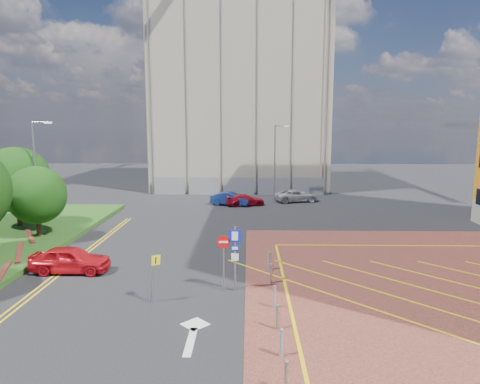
{
  "coord_description": "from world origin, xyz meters",
  "views": [
    {
      "loc": [
        1.15,
        -18.81,
        7.98
      ],
      "look_at": [
        0.69,
        3.74,
        4.44
      ],
      "focal_mm": 32.0,
      "sensor_mm": 36.0,
      "label": 1
    }
  ],
  "objects_px": {
    "tree_c": "(37,195)",
    "tree_d": "(16,180)",
    "warning_sign": "(153,272)",
    "car_red_left": "(70,259)",
    "lamp_left_far": "(36,171)",
    "car_red_back": "(245,200)",
    "lamp_back": "(276,158)",
    "car_silver_back": "(296,196)",
    "sign_cluster": "(231,252)",
    "car_blue_back": "(230,199)"
  },
  "relations": [
    {
      "from": "lamp_left_far",
      "to": "car_red_back",
      "type": "bearing_deg",
      "value": 36.52
    },
    {
      "from": "lamp_back",
      "to": "sign_cluster",
      "type": "distance_m",
      "value": 27.38
    },
    {
      "from": "car_red_left",
      "to": "lamp_left_far",
      "type": "bearing_deg",
      "value": 34.54
    },
    {
      "from": "lamp_left_far",
      "to": "car_red_back",
      "type": "relative_size",
      "value": 2.05
    },
    {
      "from": "car_blue_back",
      "to": "car_silver_back",
      "type": "height_order",
      "value": "car_blue_back"
    },
    {
      "from": "tree_c",
      "to": "car_silver_back",
      "type": "height_order",
      "value": "tree_c"
    },
    {
      "from": "lamp_left_far",
      "to": "car_silver_back",
      "type": "xyz_separation_m",
      "value": [
        20.57,
        13.6,
        -4.02
      ]
    },
    {
      "from": "car_red_left",
      "to": "car_blue_back",
      "type": "distance_m",
      "value": 21.43
    },
    {
      "from": "lamp_left_far",
      "to": "car_blue_back",
      "type": "xyz_separation_m",
      "value": [
        13.74,
        11.38,
        -4.01
      ]
    },
    {
      "from": "lamp_back",
      "to": "sign_cluster",
      "type": "bearing_deg",
      "value": -97.97
    },
    {
      "from": "car_silver_back",
      "to": "car_blue_back",
      "type": "bearing_deg",
      "value": 91.32
    },
    {
      "from": "car_red_left",
      "to": "car_red_back",
      "type": "xyz_separation_m",
      "value": [
        9.37,
        19.8,
        -0.16
      ]
    },
    {
      "from": "lamp_left_far",
      "to": "sign_cluster",
      "type": "relative_size",
      "value": 2.5
    },
    {
      "from": "tree_d",
      "to": "car_blue_back",
      "type": "xyz_separation_m",
      "value": [
        15.82,
        10.38,
        -3.22
      ]
    },
    {
      "from": "car_red_left",
      "to": "warning_sign",
      "type": "bearing_deg",
      "value": -125.71
    },
    {
      "from": "tree_d",
      "to": "tree_c",
      "type": "bearing_deg",
      "value": -45.0
    },
    {
      "from": "lamp_left_far",
      "to": "car_silver_back",
      "type": "height_order",
      "value": "lamp_left_far"
    },
    {
      "from": "car_blue_back",
      "to": "car_silver_back",
      "type": "distance_m",
      "value": 7.19
    },
    {
      "from": "tree_c",
      "to": "tree_d",
      "type": "distance_m",
      "value": 4.3
    },
    {
      "from": "tree_d",
      "to": "sign_cluster",
      "type": "xyz_separation_m",
      "value": [
        16.8,
        -12.02,
        -1.92
      ]
    },
    {
      "from": "lamp_left_far",
      "to": "lamp_back",
      "type": "height_order",
      "value": "lamp_left_far"
    },
    {
      "from": "lamp_back",
      "to": "car_red_back",
      "type": "relative_size",
      "value": 2.05
    },
    {
      "from": "car_silver_back",
      "to": "car_red_left",
      "type": "bearing_deg",
      "value": 129.66
    },
    {
      "from": "sign_cluster",
      "to": "car_blue_back",
      "type": "relative_size",
      "value": 0.81
    },
    {
      "from": "lamp_left_far",
      "to": "car_red_back",
      "type": "distance_m",
      "value": 19.36
    },
    {
      "from": "lamp_left_far",
      "to": "tree_c",
      "type": "bearing_deg",
      "value": -65.29
    },
    {
      "from": "tree_c",
      "to": "tree_d",
      "type": "bearing_deg",
      "value": 135.0
    },
    {
      "from": "tree_c",
      "to": "lamp_back",
      "type": "height_order",
      "value": "lamp_back"
    },
    {
      "from": "lamp_back",
      "to": "car_red_back",
      "type": "distance_m",
      "value": 6.91
    },
    {
      "from": "tree_d",
      "to": "sign_cluster",
      "type": "relative_size",
      "value": 1.9
    },
    {
      "from": "lamp_back",
      "to": "car_blue_back",
      "type": "relative_size",
      "value": 2.04
    },
    {
      "from": "tree_d",
      "to": "warning_sign",
      "type": "relative_size",
      "value": 2.71
    },
    {
      "from": "tree_c",
      "to": "car_red_left",
      "type": "distance_m",
      "value": 8.54
    },
    {
      "from": "warning_sign",
      "to": "tree_d",
      "type": "bearing_deg",
      "value": 134.76
    },
    {
      "from": "sign_cluster",
      "to": "warning_sign",
      "type": "xyz_separation_m",
      "value": [
        -3.43,
        -1.46,
        -0.52
      ]
    },
    {
      "from": "tree_c",
      "to": "lamp_back",
      "type": "relative_size",
      "value": 0.61
    },
    {
      "from": "car_silver_back",
      "to": "car_red_back",
      "type": "bearing_deg",
      "value": 96.87
    },
    {
      "from": "car_red_left",
      "to": "car_red_back",
      "type": "bearing_deg",
      "value": -25.15
    },
    {
      "from": "lamp_back",
      "to": "sign_cluster",
      "type": "height_order",
      "value": "lamp_back"
    },
    {
      "from": "lamp_back",
      "to": "car_red_back",
      "type": "xyz_separation_m",
      "value": [
        -3.29,
        -4.74,
        -3.79
      ]
    },
    {
      "from": "sign_cluster",
      "to": "car_silver_back",
      "type": "bearing_deg",
      "value": 76.62
    },
    {
      "from": "tree_c",
      "to": "lamp_left_far",
      "type": "bearing_deg",
      "value": 114.71
    },
    {
      "from": "sign_cluster",
      "to": "car_red_back",
      "type": "bearing_deg",
      "value": 88.74
    },
    {
      "from": "car_blue_back",
      "to": "car_silver_back",
      "type": "relative_size",
      "value": 0.86
    },
    {
      "from": "lamp_left_far",
      "to": "sign_cluster",
      "type": "distance_m",
      "value": 18.58
    },
    {
      "from": "warning_sign",
      "to": "car_blue_back",
      "type": "relative_size",
      "value": 0.57
    },
    {
      "from": "car_red_back",
      "to": "lamp_back",
      "type": "bearing_deg",
      "value": -50.14
    },
    {
      "from": "tree_c",
      "to": "car_blue_back",
      "type": "distance_m",
      "value": 18.7
    },
    {
      "from": "tree_d",
      "to": "warning_sign",
      "type": "xyz_separation_m",
      "value": [
        13.36,
        -13.48,
        -2.44
      ]
    },
    {
      "from": "car_red_back",
      "to": "lamp_left_far",
      "type": "bearing_deg",
      "value": 111.19
    }
  ]
}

